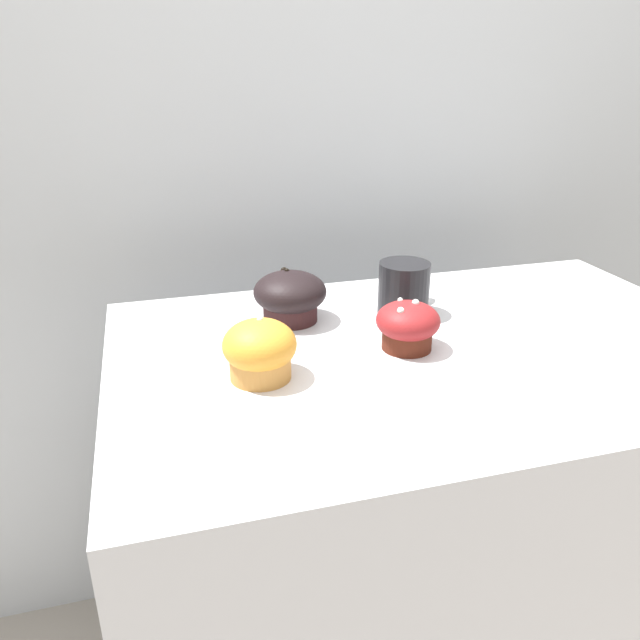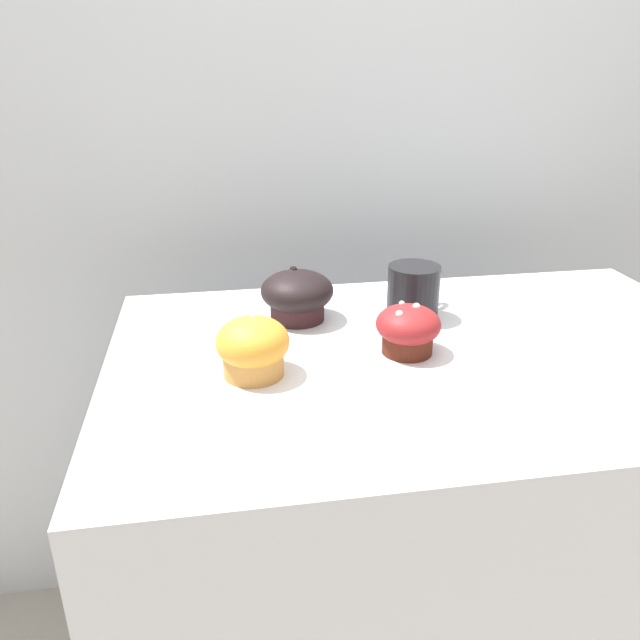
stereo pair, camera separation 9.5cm
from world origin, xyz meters
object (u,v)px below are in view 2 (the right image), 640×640
muffin_back_right (253,347)px  muffin_front_center (297,295)px  muffin_back_left (408,329)px  coffee_cup (413,290)px

muffin_back_right → muffin_front_center: bearing=65.2°
muffin_back_left → muffin_back_right: bearing=-172.0°
muffin_back_left → coffee_cup: bearing=69.7°
muffin_front_center → muffin_back_right: bearing=-114.8°
muffin_back_left → muffin_back_right: size_ratio=0.95×
muffin_front_center → coffee_cup: size_ratio=1.09×
muffin_back_right → coffee_cup: (0.28, 0.17, 0.01)m
muffin_back_left → muffin_back_right: (-0.23, -0.03, 0.00)m
muffin_front_center → muffin_back_left: 0.21m
muffin_back_right → coffee_cup: size_ratio=0.91×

